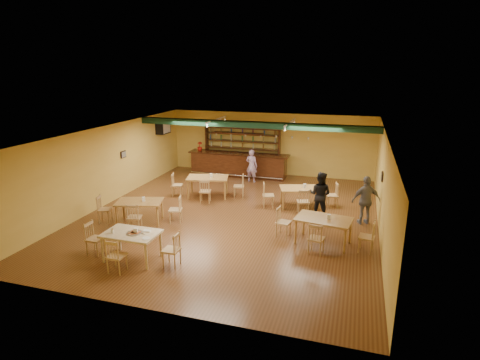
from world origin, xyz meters
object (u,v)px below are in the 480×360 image
(dining_table_a, at_px, (208,187))
(dining_table_d, at_px, (323,231))
(patron_right_a, at_px, (320,195))
(near_table, at_px, (132,246))
(dining_table_b, at_px, (300,197))
(dining_table_c, at_px, (140,212))
(patron_bar, at_px, (252,166))
(bar_counter, at_px, (238,164))

(dining_table_a, height_order, dining_table_d, dining_table_a)
(dining_table_d, distance_m, patron_right_a, 2.30)
(dining_table_a, xyz_separation_m, dining_table_d, (4.95, -3.21, -0.01))
(dining_table_a, xyz_separation_m, patron_right_a, (4.61, -0.97, 0.41))
(dining_table_a, relative_size, near_table, 1.11)
(dining_table_b, bearing_deg, patron_right_a, -61.89)
(dining_table_c, xyz_separation_m, patron_right_a, (5.79, 2.32, 0.44))
(patron_bar, xyz_separation_m, patron_right_a, (3.46, -3.56, 0.06))
(dining_table_a, relative_size, patron_right_a, 1.00)
(patron_bar, bearing_deg, dining_table_d, 132.76)
(patron_bar, bearing_deg, near_table, 91.94)
(near_table, bearing_deg, patron_bar, 82.61)
(dining_table_d, bearing_deg, near_table, -143.21)
(dining_table_b, bearing_deg, dining_table_a, 160.51)
(dining_table_a, xyz_separation_m, patron_bar, (1.15, 2.59, 0.35))
(dining_table_c, bearing_deg, patron_bar, 52.16)
(dining_table_a, height_order, patron_right_a, patron_right_a)
(bar_counter, relative_size, dining_table_d, 3.05)
(near_table, distance_m, patron_right_a, 6.64)
(dining_table_a, bearing_deg, bar_counter, 71.95)
(dining_table_c, distance_m, dining_table_d, 6.13)
(bar_counter, relative_size, dining_table_c, 3.24)
(dining_table_b, distance_m, dining_table_c, 5.89)
(dining_table_b, bearing_deg, dining_table_c, -164.85)
(dining_table_d, xyz_separation_m, near_table, (-4.91, -2.56, -0.01))
(bar_counter, height_order, patron_bar, patron_bar)
(near_table, relative_size, patron_right_a, 0.91)
(dining_table_b, bearing_deg, near_table, -140.88)
(dining_table_b, distance_m, patron_right_a, 1.21)
(dining_table_c, height_order, patron_right_a, patron_right_a)
(dining_table_a, distance_m, patron_bar, 2.85)
(dining_table_b, height_order, patron_right_a, patron_right_a)
(dining_table_d, bearing_deg, dining_table_b, 119.81)
(dining_table_b, relative_size, patron_right_a, 0.92)
(near_table, bearing_deg, bar_counter, 88.77)
(dining_table_d, xyz_separation_m, patron_right_a, (-0.34, 2.23, 0.41))
(bar_counter, relative_size, dining_table_b, 3.25)
(dining_table_a, height_order, dining_table_b, dining_table_a)
(bar_counter, height_order, dining_table_d, bar_counter)
(bar_counter, bearing_deg, near_table, -91.42)
(dining_table_a, bearing_deg, dining_table_d, -46.55)
(dining_table_a, distance_m, dining_table_d, 5.90)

